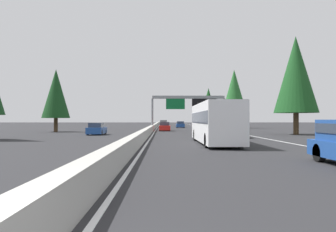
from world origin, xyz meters
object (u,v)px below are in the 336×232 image
(conifer_right_mid, at_px, (234,96))
(conifer_right_distant, at_px, (208,103))
(minivan_far_right, at_px, (164,123))
(conifer_right_far, at_px, (234,92))
(sedan_far_left, at_px, (205,126))
(conifer_right_near, at_px, (296,75))
(sedan_mid_left, at_px, (165,127))
(conifer_left_near, at_px, (56,94))
(sign_gantry_overhead, at_px, (189,103))
(box_truck_far_center, at_px, (202,121))
(bus_mid_right, at_px, (215,121))
(oncoming_near, at_px, (97,129))
(pickup_mid_center, at_px, (232,129))
(sedan_near_center, at_px, (180,125))

(conifer_right_mid, height_order, conifer_right_distant, conifer_right_distant)
(conifer_right_distant, bearing_deg, minivan_far_right, 137.15)
(minivan_far_right, height_order, conifer_right_far, conifer_right_far)
(minivan_far_right, bearing_deg, conifer_right_mid, -147.88)
(sedan_far_left, distance_m, conifer_right_near, 20.16)
(sedan_mid_left, height_order, conifer_right_distant, conifer_right_distant)
(sedan_far_left, height_order, conifer_left_near, conifer_left_near)
(sign_gantry_overhead, relative_size, conifer_right_near, 1.03)
(sign_gantry_overhead, relative_size, conifer_left_near, 1.33)
(sign_gantry_overhead, xyz_separation_m, conifer_right_near, (-15.71, -12.10, 2.76))
(box_truck_far_center, bearing_deg, conifer_right_mid, -46.46)
(bus_mid_right, distance_m, conifer_right_distant, 91.38)
(sedan_mid_left, height_order, oncoming_near, same)
(conifer_right_distant, bearing_deg, conifer_right_near, -179.31)
(conifer_right_far, bearing_deg, conifer_right_mid, -16.34)
(box_truck_far_center, bearing_deg, conifer_left_near, 122.74)
(pickup_mid_center, bearing_deg, conifer_right_mid, -12.30)
(bus_mid_right, xyz_separation_m, sedan_far_left, (32.45, -3.36, -1.03))
(sign_gantry_overhead, distance_m, conifer_left_near, 21.68)
(conifer_left_near, bearing_deg, conifer_right_mid, -54.21)
(sedan_far_left, bearing_deg, conifer_right_distant, -8.21)
(bus_mid_right, distance_m, oncoming_near, 19.71)
(sedan_mid_left, relative_size, pickup_mid_center, 0.79)
(oncoming_near, relative_size, conifer_right_distant, 0.35)
(conifer_right_far, bearing_deg, sign_gantry_overhead, 146.00)
(sedan_far_left, relative_size, box_truck_far_center, 0.52)
(pickup_mid_center, bearing_deg, conifer_right_near, -55.95)
(sedan_near_center, distance_m, conifer_right_far, 14.09)
(conifer_right_mid, relative_size, conifer_left_near, 1.22)
(bus_mid_right, xyz_separation_m, conifer_right_mid, (48.71, -11.87, 5.36))
(minivan_far_right, xyz_separation_m, conifer_right_distant, (16.75, -15.54, 6.78))
(conifer_right_near, bearing_deg, conifer_right_mid, 1.32)
(pickup_mid_center, bearing_deg, sedan_mid_left, 19.56)
(sign_gantry_overhead, height_order, sedan_mid_left, sign_gantry_overhead)
(bus_mid_right, relative_size, conifer_right_distant, 0.90)
(sedan_far_left, xyz_separation_m, conifer_right_near, (-16.56, -9.27, 6.81))
(conifer_right_near, bearing_deg, conifer_right_distant, 0.69)
(sedan_far_left, bearing_deg, conifer_right_far, -27.98)
(bus_mid_right, relative_size, conifer_right_far, 0.89)
(conifer_right_near, bearing_deg, sign_gantry_overhead, 37.60)
(oncoming_near, bearing_deg, conifer_right_far, 143.88)
(conifer_right_mid, bearing_deg, sedan_far_left, 152.38)
(bus_mid_right, bearing_deg, pickup_mid_center, -19.19)
(sign_gantry_overhead, xyz_separation_m, conifer_left_near, (-6.05, 20.79, 1.07))
(oncoming_near, distance_m, conifer_right_mid, 41.46)
(sedan_near_center, height_order, oncoming_near, same)
(sedan_mid_left, height_order, conifer_left_near, conifer_left_near)
(conifer_right_mid, bearing_deg, sedan_near_center, 77.78)
(sedan_near_center, bearing_deg, conifer_right_mid, -102.22)
(sedan_near_center, relative_size, sedan_mid_left, 1.00)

